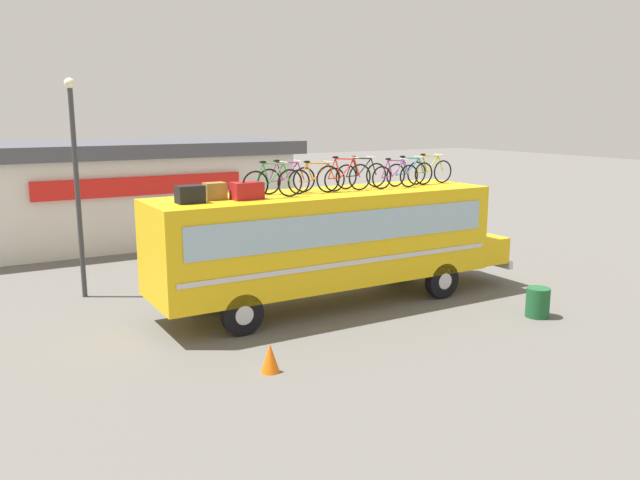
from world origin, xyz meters
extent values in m
plane|color=#605E59|center=(0.00, 0.00, 0.00)|extent=(120.00, 120.00, 0.00)
cube|color=yellow|center=(0.00, 0.00, 1.93)|extent=(9.58, 2.47, 2.43)
cube|color=yellow|center=(5.34, 0.00, 1.11)|extent=(1.10, 2.27, 0.79)
cube|color=#99B7C6|center=(0.00, -1.25, 2.37)|extent=(8.82, 0.04, 0.81)
cube|color=#99B7C6|center=(0.00, 1.25, 2.37)|extent=(8.82, 0.04, 0.81)
cube|color=silver|center=(0.00, -1.25, 1.44)|extent=(9.20, 0.03, 0.12)
cube|color=silver|center=(0.00, 1.25, 1.44)|extent=(9.20, 0.03, 0.12)
cube|color=silver|center=(5.95, 0.00, 0.64)|extent=(0.16, 2.35, 0.24)
cylinder|color=black|center=(3.26, -1.10, 0.52)|extent=(1.03, 0.28, 1.03)
cylinder|color=silver|center=(3.26, -1.10, 0.52)|extent=(0.46, 0.30, 0.46)
cylinder|color=black|center=(3.26, 1.10, 0.52)|extent=(1.03, 0.28, 1.03)
cylinder|color=silver|center=(3.26, 1.10, 0.52)|extent=(0.46, 0.30, 0.46)
cylinder|color=black|center=(-2.97, -1.10, 0.52)|extent=(1.03, 0.28, 1.03)
cylinder|color=silver|center=(-2.97, -1.10, 0.52)|extent=(0.46, 0.30, 0.46)
cylinder|color=black|center=(-2.97, 1.10, 0.52)|extent=(1.03, 0.28, 1.03)
cylinder|color=silver|center=(-2.97, 1.10, 0.52)|extent=(0.46, 0.30, 0.46)
cube|color=black|center=(-3.85, -0.21, 3.35)|extent=(0.63, 0.45, 0.42)
cube|color=olive|center=(-3.11, 0.07, 3.36)|extent=(0.51, 0.38, 0.42)
cube|color=maroon|center=(-2.41, -0.27, 3.36)|extent=(0.74, 0.49, 0.43)
torus|color=black|center=(-2.23, -0.39, 3.50)|extent=(0.71, 0.04, 0.71)
torus|color=black|center=(-1.28, -0.39, 3.50)|extent=(0.71, 0.04, 0.71)
cylinder|color=green|center=(-1.94, -0.39, 3.77)|extent=(0.19, 0.04, 0.51)
cylinder|color=green|center=(-1.66, -0.39, 3.75)|extent=(0.45, 0.04, 0.49)
cylinder|color=green|center=(-1.73, -0.39, 4.00)|extent=(0.58, 0.04, 0.07)
cylinder|color=green|center=(-2.05, -0.39, 3.51)|extent=(0.36, 0.03, 0.05)
cylinder|color=green|center=(-2.13, -0.39, 3.76)|extent=(0.24, 0.03, 0.53)
cylinder|color=green|center=(-1.36, -0.39, 3.74)|extent=(0.20, 0.03, 0.49)
cylinder|color=silver|center=(-1.45, -0.39, 4.03)|extent=(0.03, 0.44, 0.03)
ellipsoid|color=black|center=(-2.02, -0.39, 4.06)|extent=(0.20, 0.08, 0.06)
torus|color=black|center=(-1.53, 0.28, 3.48)|extent=(0.68, 0.04, 0.68)
torus|color=black|center=(-0.50, 0.28, 3.48)|extent=(0.68, 0.04, 0.68)
cylinder|color=purple|center=(-1.22, 0.28, 3.74)|extent=(0.20, 0.04, 0.48)
cylinder|color=purple|center=(-0.91, 0.28, 3.73)|extent=(0.48, 0.04, 0.47)
cylinder|color=purple|center=(-0.99, 0.28, 3.96)|extent=(0.62, 0.04, 0.07)
cylinder|color=purple|center=(-1.33, 0.28, 3.49)|extent=(0.40, 0.03, 0.05)
cylinder|color=purple|center=(-1.42, 0.28, 3.73)|extent=(0.25, 0.03, 0.50)
cylinder|color=purple|center=(-0.59, 0.28, 3.72)|extent=(0.22, 0.03, 0.47)
cylinder|color=silver|center=(-0.68, 0.28, 4.00)|extent=(0.03, 0.44, 0.03)
ellipsoid|color=black|center=(-1.30, 0.28, 4.02)|extent=(0.20, 0.08, 0.06)
torus|color=black|center=(-0.82, -0.03, 3.47)|extent=(0.65, 0.04, 0.65)
torus|color=black|center=(0.27, -0.03, 3.47)|extent=(0.65, 0.04, 0.65)
cylinder|color=orange|center=(-0.50, -0.03, 3.72)|extent=(0.21, 0.04, 0.47)
cylinder|color=orange|center=(-0.17, -0.03, 3.70)|extent=(0.51, 0.04, 0.45)
cylinder|color=orange|center=(-0.25, -0.03, 3.93)|extent=(0.66, 0.04, 0.07)
cylinder|color=orange|center=(-0.62, -0.03, 3.48)|extent=(0.42, 0.03, 0.05)
cylinder|color=orange|center=(-0.70, -0.03, 3.71)|extent=(0.27, 0.03, 0.49)
cylinder|color=orange|center=(0.17, -0.03, 3.69)|extent=(0.23, 0.03, 0.46)
cylinder|color=silver|center=(0.07, -0.03, 3.96)|extent=(0.03, 0.44, 0.03)
ellipsoid|color=black|center=(-0.58, -0.03, 3.98)|extent=(0.20, 0.08, 0.06)
torus|color=black|center=(0.03, -0.11, 3.51)|extent=(0.73, 0.04, 0.73)
torus|color=black|center=(1.04, -0.11, 3.51)|extent=(0.73, 0.04, 0.73)
cylinder|color=red|center=(0.33, -0.11, 3.78)|extent=(0.20, 0.04, 0.52)
cylinder|color=red|center=(0.63, -0.11, 3.77)|extent=(0.47, 0.04, 0.50)
cylinder|color=red|center=(0.55, -0.11, 4.02)|extent=(0.61, 0.04, 0.07)
cylinder|color=red|center=(0.22, -0.11, 3.52)|extent=(0.39, 0.03, 0.05)
cylinder|color=red|center=(0.14, -0.11, 3.77)|extent=(0.25, 0.03, 0.54)
cylinder|color=red|center=(0.95, -0.11, 3.76)|extent=(0.21, 0.03, 0.51)
cylinder|color=silver|center=(0.86, -0.11, 4.05)|extent=(0.03, 0.44, 0.03)
ellipsoid|color=black|center=(0.25, -0.11, 4.08)|extent=(0.20, 0.08, 0.06)
torus|color=black|center=(0.85, 0.29, 3.49)|extent=(0.70, 0.04, 0.70)
torus|color=black|center=(1.87, 0.29, 3.49)|extent=(0.70, 0.04, 0.70)
cylinder|color=black|center=(1.16, 0.29, 3.76)|extent=(0.20, 0.04, 0.50)
cylinder|color=black|center=(1.46, 0.29, 3.74)|extent=(0.47, 0.04, 0.48)
cylinder|color=black|center=(1.38, 0.29, 3.98)|extent=(0.61, 0.04, 0.07)
cylinder|color=black|center=(1.04, 0.29, 3.50)|extent=(0.39, 0.03, 0.05)
cylinder|color=black|center=(0.96, 0.29, 3.75)|extent=(0.25, 0.03, 0.52)
cylinder|color=black|center=(1.78, 0.29, 3.73)|extent=(0.21, 0.03, 0.49)
cylinder|color=silver|center=(1.68, 0.29, 4.02)|extent=(0.03, 0.44, 0.03)
ellipsoid|color=black|center=(1.08, 0.29, 4.04)|extent=(0.20, 0.08, 0.06)
torus|color=black|center=(1.70, -0.22, 3.47)|extent=(0.65, 0.04, 0.65)
torus|color=black|center=(2.65, -0.22, 3.47)|extent=(0.65, 0.04, 0.65)
cylinder|color=purple|center=(1.98, -0.22, 3.72)|extent=(0.19, 0.04, 0.46)
cylinder|color=purple|center=(2.27, -0.22, 3.70)|extent=(0.45, 0.04, 0.45)
cylinder|color=purple|center=(2.19, -0.22, 3.93)|extent=(0.57, 0.04, 0.07)
cylinder|color=purple|center=(1.88, -0.22, 3.48)|extent=(0.36, 0.03, 0.05)
cylinder|color=purple|center=(1.80, -0.22, 3.71)|extent=(0.24, 0.03, 0.48)
cylinder|color=purple|center=(2.57, -0.22, 3.69)|extent=(0.20, 0.03, 0.45)
cylinder|color=silver|center=(2.48, -0.22, 3.96)|extent=(0.03, 0.44, 0.03)
ellipsoid|color=black|center=(1.91, -0.22, 3.98)|extent=(0.20, 0.08, 0.06)
torus|color=black|center=(2.42, 0.10, 3.48)|extent=(0.67, 0.04, 0.67)
torus|color=black|center=(3.45, 0.10, 3.48)|extent=(0.67, 0.04, 0.67)
cylinder|color=#197FDB|center=(2.73, 0.10, 3.73)|extent=(0.20, 0.04, 0.48)
cylinder|color=#197FDB|center=(3.04, 0.10, 3.72)|extent=(0.48, 0.04, 0.46)
cylinder|color=#197FDB|center=(2.95, 0.10, 3.95)|extent=(0.62, 0.04, 0.07)
cylinder|color=#197FDB|center=(2.62, 0.10, 3.49)|extent=(0.39, 0.03, 0.05)
cylinder|color=#197FDB|center=(2.53, 0.10, 3.72)|extent=(0.25, 0.03, 0.50)
cylinder|color=#197FDB|center=(3.35, 0.10, 3.71)|extent=(0.21, 0.03, 0.46)
cylinder|color=silver|center=(3.26, 0.10, 3.98)|extent=(0.03, 0.44, 0.03)
ellipsoid|color=black|center=(2.65, 0.10, 4.00)|extent=(0.20, 0.08, 0.06)
torus|color=black|center=(3.27, 0.20, 3.49)|extent=(0.69, 0.04, 0.69)
torus|color=black|center=(4.28, 0.20, 3.49)|extent=(0.69, 0.04, 0.69)
cylinder|color=#B2B20C|center=(3.57, 0.20, 3.75)|extent=(0.20, 0.04, 0.49)
cylinder|color=#B2B20C|center=(3.87, 0.20, 3.73)|extent=(0.47, 0.04, 0.47)
cylinder|color=#B2B20C|center=(3.79, 0.20, 3.97)|extent=(0.61, 0.04, 0.07)
cylinder|color=#B2B20C|center=(3.46, 0.20, 3.50)|extent=(0.39, 0.03, 0.05)
cylinder|color=#B2B20C|center=(3.38, 0.20, 3.74)|extent=(0.25, 0.03, 0.51)
cylinder|color=#B2B20C|center=(4.19, 0.20, 3.72)|extent=(0.21, 0.03, 0.48)
cylinder|color=silver|center=(4.09, 0.20, 4.01)|extent=(0.03, 0.44, 0.03)
ellipsoid|color=black|center=(3.49, 0.20, 4.03)|extent=(0.20, 0.08, 0.06)
cube|color=silver|center=(-2.37, 12.69, 1.77)|extent=(13.02, 6.28, 3.53)
cube|color=#4C4C56|center=(-2.37, 12.69, 3.80)|extent=(14.06, 6.78, 0.55)
cube|color=red|center=(-2.37, 9.45, 2.54)|extent=(7.81, 0.16, 0.70)
cylinder|color=#1E592D|center=(4.24, -3.73, 0.39)|extent=(0.61, 0.61, 0.77)
cone|color=orange|center=(-3.41, -3.49, 0.31)|extent=(0.39, 0.39, 0.62)
cylinder|color=#38383D|center=(-5.60, 4.23, 2.97)|extent=(0.14, 0.14, 5.94)
sphere|color=#F2EDCC|center=(-5.60, 4.23, 6.03)|extent=(0.29, 0.29, 0.29)
camera|label=1|loc=(-8.85, -14.76, 5.24)|focal=36.19mm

